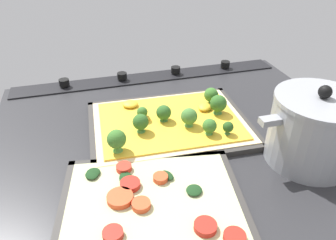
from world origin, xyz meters
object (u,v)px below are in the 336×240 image
(baking_tray_back, at_px, (153,206))
(broccoli_pizza, at_px, (172,121))
(veggie_pizza_back, at_px, (152,203))
(cooking_pot, at_px, (314,130))
(baking_tray_front, at_px, (169,125))

(baking_tray_back, bearing_deg, broccoli_pizza, -113.54)
(broccoli_pizza, distance_m, veggie_pizza_back, 0.24)
(cooking_pot, bearing_deg, broccoli_pizza, -37.86)
(baking_tray_front, relative_size, cooking_pot, 1.56)
(baking_tray_front, height_order, cooking_pot, cooking_pot)
(broccoli_pizza, xyz_separation_m, baking_tray_back, (0.10, 0.22, -0.02))
(baking_tray_front, height_order, broccoli_pizza, broccoli_pizza)
(broccoli_pizza, height_order, cooking_pot, cooking_pot)
(baking_tray_back, xyz_separation_m, veggie_pizza_back, (0.00, -0.00, 0.01))
(cooking_pot, bearing_deg, veggie_pizza_back, 7.57)
(broccoli_pizza, bearing_deg, veggie_pizza_back, 66.11)
(veggie_pizza_back, bearing_deg, broccoli_pizza, -113.89)
(veggie_pizza_back, xyz_separation_m, cooking_pot, (-0.33, -0.04, 0.06))
(broccoli_pizza, bearing_deg, baking_tray_back, 66.46)
(broccoli_pizza, distance_m, cooking_pot, 0.29)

